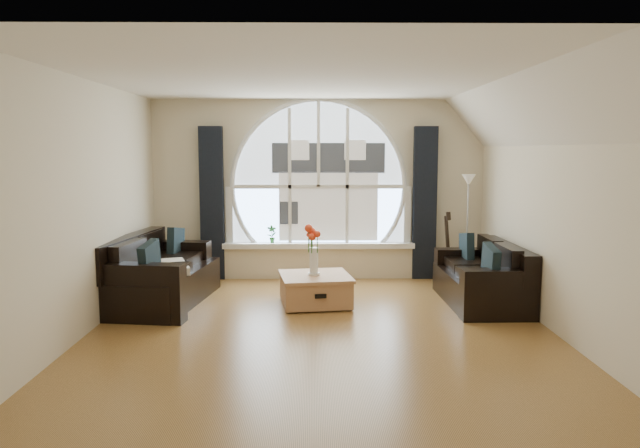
{
  "coord_description": "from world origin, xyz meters",
  "views": [
    {
      "loc": [
        -0.09,
        -6.47,
        1.95
      ],
      "look_at": [
        0.0,
        0.9,
        1.05
      ],
      "focal_mm": 34.12,
      "sensor_mm": 36.0,
      "label": 1
    }
  ],
  "objects": [
    {
      "name": "neighbor_house",
      "position": [
        0.15,
        2.71,
        1.5
      ],
      "size": [
        1.7,
        0.02,
        1.5
      ],
      "primitive_type": "cube",
      "color": "silver",
      "rests_on": "wall_back"
    },
    {
      "name": "window_frame",
      "position": [
        0.0,
        2.69,
        1.62
      ],
      "size": [
        2.76,
        0.08,
        2.15
      ],
      "primitive_type": "cube",
      "color": "white",
      "rests_on": "wall_back"
    },
    {
      "name": "window_sill",
      "position": [
        0.0,
        2.65,
        0.51
      ],
      "size": [
        2.9,
        0.22,
        0.08
      ],
      "primitive_type": "cube",
      "color": "white",
      "rests_on": "wall_back"
    },
    {
      "name": "attic_slope",
      "position": [
        2.2,
        0.0,
        2.35
      ],
      "size": [
        0.92,
        5.5,
        0.72
      ],
      "primitive_type": "cube",
      "color": "silver",
      "rests_on": "ground"
    },
    {
      "name": "ground",
      "position": [
        0.0,
        0.0,
        0.0
      ],
      "size": [
        5.0,
        5.5,
        0.01
      ],
      "primitive_type": "cube",
      "color": "brown",
      "rests_on": "ground"
    },
    {
      "name": "arched_window",
      "position": [
        0.0,
        2.72,
        1.62
      ],
      "size": [
        2.6,
        0.06,
        2.15
      ],
      "primitive_type": "cube",
      "color": "silver",
      "rests_on": "wall_back"
    },
    {
      "name": "curtain_left",
      "position": [
        -1.6,
        2.63,
        1.15
      ],
      "size": [
        0.35,
        0.12,
        2.3
      ],
      "primitive_type": "cube",
      "color": "black",
      "rests_on": "ground"
    },
    {
      "name": "sofa_left",
      "position": [
        -2.03,
        1.17,
        0.4
      ],
      "size": [
        1.23,
        2.07,
        0.87
      ],
      "primitive_type": "cube",
      "rotation": [
        0.0,
        0.0,
        -0.13
      ],
      "color": "black",
      "rests_on": "ground"
    },
    {
      "name": "coffee_chest",
      "position": [
        -0.06,
        1.06,
        0.21
      ],
      "size": [
        0.98,
        0.98,
        0.42
      ],
      "primitive_type": "cube",
      "rotation": [
        0.0,
        0.0,
        0.15
      ],
      "color": "#A4704A",
      "rests_on": "ground"
    },
    {
      "name": "wall_right",
      "position": [
        2.5,
        0.0,
        1.35
      ],
      "size": [
        0.01,
        5.5,
        2.7
      ],
      "primitive_type": "cube",
      "color": "beige",
      "rests_on": "ground"
    },
    {
      "name": "curtain_right",
      "position": [
        1.6,
        2.63,
        1.15
      ],
      "size": [
        0.35,
        0.12,
        2.3
      ],
      "primitive_type": "cube",
      "color": "black",
      "rests_on": "ground"
    },
    {
      "name": "wall_back",
      "position": [
        0.0,
        2.75,
        1.35
      ],
      "size": [
        5.0,
        0.01,
        2.7
      ],
      "primitive_type": "cube",
      "color": "beige",
      "rests_on": "ground"
    },
    {
      "name": "sofa_right",
      "position": [
        2.05,
        1.07,
        0.4
      ],
      "size": [
        0.88,
        1.73,
        0.76
      ],
      "primitive_type": "cube",
      "rotation": [
        0.0,
        0.0,
        0.01
      ],
      "color": "black",
      "rests_on": "ground"
    },
    {
      "name": "floor_lamp",
      "position": [
        2.17,
        2.31,
        0.8
      ],
      "size": [
        0.24,
        0.24,
        1.6
      ],
      "primitive_type": "cube",
      "color": "#B2B2B2",
      "rests_on": "ground"
    },
    {
      "name": "potted_plant",
      "position": [
        -0.71,
        2.65,
        0.68
      ],
      "size": [
        0.16,
        0.14,
        0.27
      ],
      "primitive_type": "imported",
      "rotation": [
        0.0,
        0.0,
        0.33
      ],
      "color": "#1E6023",
      "rests_on": "window_sill"
    },
    {
      "name": "guitar",
      "position": [
        1.87,
        2.33,
        0.53
      ],
      "size": [
        0.4,
        0.31,
        1.06
      ],
      "primitive_type": "cube",
      "rotation": [
        0.0,
        0.0,
        0.21
      ],
      "color": "olive",
      "rests_on": "ground"
    },
    {
      "name": "wall_front",
      "position": [
        0.0,
        -2.75,
        1.35
      ],
      "size": [
        5.0,
        0.01,
        2.7
      ],
      "primitive_type": "cube",
      "color": "beige",
      "rests_on": "ground"
    },
    {
      "name": "wall_left",
      "position": [
        -2.5,
        0.0,
        1.35
      ],
      "size": [
        0.01,
        5.5,
        2.7
      ],
      "primitive_type": "cube",
      "color": "beige",
      "rests_on": "ground"
    },
    {
      "name": "vase_flowers",
      "position": [
        -0.08,
        1.06,
        0.77
      ],
      "size": [
        0.24,
        0.24,
        0.7
      ],
      "primitive_type": "cube",
      "color": "white",
      "rests_on": "coffee_chest"
    },
    {
      "name": "ceiling",
      "position": [
        0.0,
        0.0,
        2.7
      ],
      "size": [
        5.0,
        5.5,
        0.01
      ],
      "primitive_type": "cube",
      "color": "silver",
      "rests_on": "ground"
    },
    {
      "name": "throw_blanket",
      "position": [
        -1.94,
        0.94,
        0.5
      ],
      "size": [
        0.72,
        0.72,
        0.1
      ],
      "primitive_type": "cube",
      "rotation": [
        0.0,
        0.0,
        0.39
      ],
      "color": "silver",
      "rests_on": "sofa_left"
    }
  ]
}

